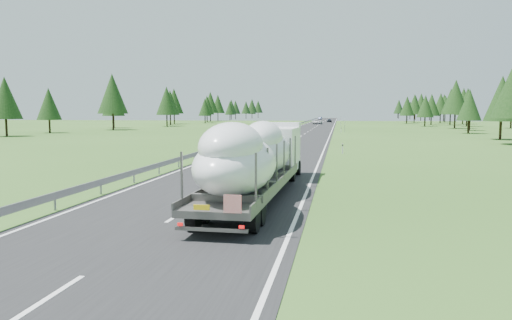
% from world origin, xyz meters
% --- Properties ---
extents(ground, '(400.00, 400.00, 0.00)m').
position_xyz_m(ground, '(0.00, 0.00, 0.00)').
color(ground, '#2D511B').
rests_on(ground, ground).
extents(road_surface, '(10.00, 400.00, 0.02)m').
position_xyz_m(road_surface, '(0.00, 100.00, 0.01)').
color(road_surface, black).
rests_on(road_surface, ground).
extents(guardrail, '(0.10, 400.00, 0.76)m').
position_xyz_m(guardrail, '(-5.30, 99.94, 0.60)').
color(guardrail, slate).
rests_on(guardrail, ground).
extents(marker_posts, '(0.13, 350.08, 1.00)m').
position_xyz_m(marker_posts, '(6.50, 155.00, 0.54)').
color(marker_posts, silver).
rests_on(marker_posts, ground).
extents(highway_sign, '(0.08, 0.90, 2.60)m').
position_xyz_m(highway_sign, '(7.20, 80.00, 1.81)').
color(highway_sign, slate).
rests_on(highway_sign, ground).
extents(tree_line_right, '(27.37, 324.40, 11.97)m').
position_xyz_m(tree_line_right, '(39.90, 116.30, 6.86)').
color(tree_line_right, black).
rests_on(tree_line_right, ground).
extents(tree_line_left, '(14.46, 325.86, 12.40)m').
position_xyz_m(tree_line_left, '(-44.63, 126.27, 6.96)').
color(tree_line_left, black).
rests_on(tree_line_left, ground).
extents(boat_truck, '(3.04, 18.04, 3.68)m').
position_xyz_m(boat_truck, '(2.47, 4.21, 2.04)').
color(boat_truck, white).
rests_on(boat_truck, ground).
extents(distant_van, '(2.95, 5.94, 1.62)m').
position_xyz_m(distant_van, '(-0.77, 142.86, 0.81)').
color(distant_van, silver).
rests_on(distant_van, ground).
extents(distant_car_dark, '(2.06, 4.29, 1.41)m').
position_xyz_m(distant_car_dark, '(2.33, 172.17, 0.71)').
color(distant_car_dark, black).
rests_on(distant_car_dark, ground).
extents(distant_car_blue, '(1.87, 4.42, 1.42)m').
position_xyz_m(distant_car_blue, '(-3.25, 227.94, 0.71)').
color(distant_car_blue, '#172441').
rests_on(distant_car_blue, ground).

